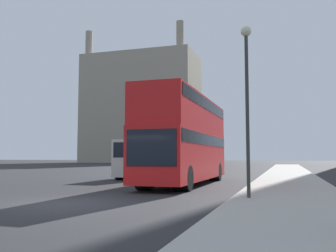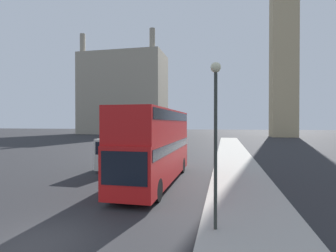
{
  "view_description": "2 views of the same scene",
  "coord_description": "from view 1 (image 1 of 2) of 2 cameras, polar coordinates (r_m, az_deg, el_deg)",
  "views": [
    {
      "loc": [
        6.77,
        -10.59,
        1.49
      ],
      "look_at": [
        1.12,
        7.38,
        3.05
      ],
      "focal_mm": 40.0,
      "sensor_mm": 36.0,
      "label": 1
    },
    {
      "loc": [
        5.88,
        -7.12,
        3.84
      ],
      "look_at": [
        0.75,
        16.59,
        3.56
      ],
      "focal_mm": 28.0,
      "sensor_mm": 36.0,
      "label": 2
    }
  ],
  "objects": [
    {
      "name": "building_block_distant",
      "position": [
        99.62,
        -4.04,
        2.6
      ],
      "size": [
        29.24,
        15.24,
        34.47
      ],
      "color": "#9E937F",
      "rests_on": "ground_plane"
    },
    {
      "name": "street_lamp",
      "position": [
        12.97,
        11.93,
        6.32
      ],
      "size": [
        0.36,
        0.36,
        5.8
      ],
      "color": "#2D332D",
      "rests_on": "sidewalk_strip"
    },
    {
      "name": "sidewalk_strip",
      "position": [
        10.69,
        18.58,
        -12.09
      ],
      "size": [
        3.86,
        120.0,
        0.15
      ],
      "color": "#ADA89E",
      "rests_on": "ground_plane"
    },
    {
      "name": "white_van",
      "position": [
        25.97,
        -4.31,
        -4.93
      ],
      "size": [
        2.01,
        5.06,
        2.61
      ],
      "color": "silver",
      "rests_on": "ground_plane"
    },
    {
      "name": "ground_plane",
      "position": [
        12.66,
        -15.32,
        -11.32
      ],
      "size": [
        300.0,
        300.0,
        0.0
      ],
      "primitive_type": "plane",
      "color": "#28282B"
    },
    {
      "name": "red_double_decker_bus",
      "position": [
        20.33,
        2.73,
        -1.62
      ],
      "size": [
        2.47,
        11.0,
        4.65
      ],
      "color": "red",
      "rests_on": "ground_plane"
    }
  ]
}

